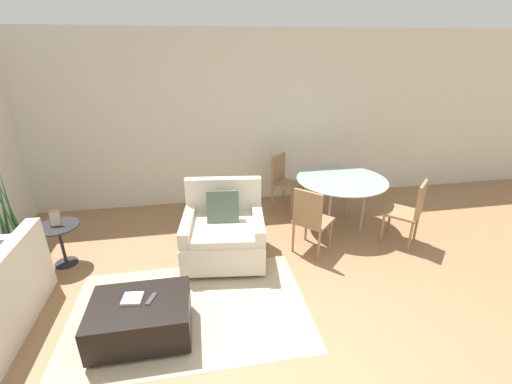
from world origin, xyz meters
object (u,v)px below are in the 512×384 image
object	(u,v)px
potted_plant	(17,248)
dining_chair_far_left	(283,179)
ottoman	(141,318)
picture_frame	(55,219)
book_stack	(132,299)
dining_table	(341,183)
armchair	(224,232)
tv_remote_primary	(151,299)
dining_chair_near_left	(310,217)
side_table	(60,237)
dining_chair_near_right	(410,209)

from	to	relation	value
potted_plant	dining_chair_far_left	xyz separation A→B (m)	(3.50, 1.12, 0.21)
ottoman	potted_plant	distance (m)	2.04
picture_frame	dining_chair_far_left	size ratio (longest dim) A/B	0.21
book_stack	picture_frame	xyz separation A→B (m)	(-1.02, 1.31, 0.23)
ottoman	potted_plant	xyz separation A→B (m)	(-1.55, 1.31, 0.09)
dining_table	armchair	bearing A→B (deg)	-162.02
tv_remote_primary	dining_chair_far_left	xyz separation A→B (m)	(1.84, 2.40, 0.13)
tv_remote_primary	armchair	bearing A→B (deg)	56.62
potted_plant	dining_chair_near_left	size ratio (longest dim) A/B	1.43
armchair	potted_plant	xyz separation A→B (m)	(-2.42, 0.14, -0.05)
potted_plant	picture_frame	world-z (taller)	potted_plant
tv_remote_primary	dining_chair_near_left	world-z (taller)	dining_chair_near_left
tv_remote_primary	dining_chair_near_left	bearing A→B (deg)	29.43
tv_remote_primary	side_table	size ratio (longest dim) A/B	0.31
book_stack	dining_table	xyz separation A→B (m)	(2.68, 1.70, 0.27)
dining_chair_far_left	dining_chair_near_right	bearing A→B (deg)	-45.00
dining_chair_far_left	dining_chair_near_left	bearing A→B (deg)	-90.00
dining_chair_near_right	picture_frame	bearing A→B (deg)	176.20
side_table	dining_chair_near_right	world-z (taller)	dining_chair_near_right
ottoman	dining_chair_far_left	size ratio (longest dim) A/B	0.98
ottoman	armchair	bearing A→B (deg)	53.70
armchair	book_stack	size ratio (longest dim) A/B	5.69
side_table	dining_table	size ratio (longest dim) A/B	0.41
picture_frame	potted_plant	bearing A→B (deg)	-174.83
ottoman	dining_chair_near_left	size ratio (longest dim) A/B	0.98
side_table	picture_frame	xyz separation A→B (m)	(-0.00, 0.00, 0.25)
ottoman	side_table	xyz separation A→B (m)	(-1.08, 1.36, 0.17)
picture_frame	dining_chair_near_left	world-z (taller)	dining_chair_near_left
dining_table	dining_chair_far_left	distance (m)	0.98
dining_chair_near_right	tv_remote_primary	bearing A→B (deg)	-162.08
armchair	potted_plant	world-z (taller)	potted_plant
picture_frame	dining_chair_near_right	size ratio (longest dim) A/B	0.21
dining_table	dining_chair_near_right	xyz separation A→B (m)	(0.68, -0.68, -0.14)
side_table	picture_frame	distance (m)	0.25
dining_chair_near_right	dining_chair_far_left	distance (m)	1.93
armchair	dining_table	size ratio (longest dim) A/B	0.83
picture_frame	book_stack	bearing A→B (deg)	-51.88
dining_table	dining_chair_near_right	distance (m)	0.98
dining_chair_near_right	dining_chair_far_left	size ratio (longest dim) A/B	1.00
potted_plant	dining_chair_far_left	bearing A→B (deg)	17.74
picture_frame	armchair	bearing A→B (deg)	-5.29
dining_table	tv_remote_primary	bearing A→B (deg)	-145.69
picture_frame	dining_chair_near_left	bearing A→B (deg)	-5.50
tv_remote_primary	dining_chair_near_left	xyz separation A→B (m)	(1.84, 1.04, 0.13)
side_table	dining_chair_near_right	bearing A→B (deg)	-3.79
book_stack	picture_frame	size ratio (longest dim) A/B	0.99
book_stack	side_table	xyz separation A→B (m)	(-1.02, 1.31, -0.02)
armchair	dining_chair_far_left	distance (m)	1.66
dining_table	side_table	bearing A→B (deg)	-173.96
potted_plant	picture_frame	distance (m)	0.57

